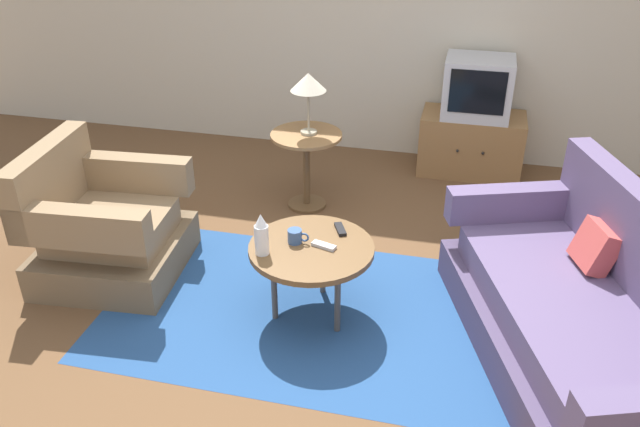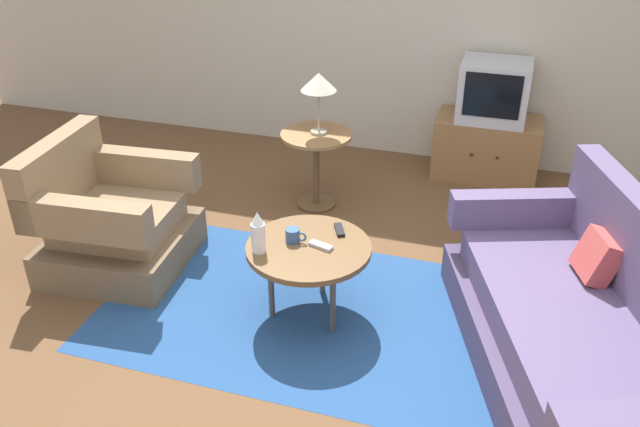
{
  "view_description": "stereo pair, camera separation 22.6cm",
  "coord_description": "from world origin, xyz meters",
  "px_view_note": "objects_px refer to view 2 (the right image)",
  "views": [
    {
      "loc": [
        0.67,
        -3.04,
        2.47
      ],
      "look_at": [
        -0.13,
        0.28,
        0.55
      ],
      "focal_mm": 36.75,
      "sensor_mm": 36.0,
      "label": 1
    },
    {
      "loc": [
        0.89,
        -2.98,
        2.47
      ],
      "look_at": [
        -0.13,
        0.28,
        0.55
      ],
      "focal_mm": 36.75,
      "sensor_mm": 36.0,
      "label": 2
    }
  ],
  "objects_px": {
    "couch": "(578,330)",
    "table_lamp": "(319,84)",
    "armchair": "(111,222)",
    "tv_remote_silver": "(321,246)",
    "side_table": "(316,154)",
    "tv_remote_dark": "(339,230)",
    "coffee_table": "(309,251)",
    "tv_stand": "(486,148)",
    "vase": "(258,233)",
    "mug": "(293,235)",
    "television": "(494,91)"
  },
  "relations": [
    {
      "from": "armchair",
      "to": "tv_remote_silver",
      "type": "distance_m",
      "value": 1.51
    },
    {
      "from": "couch",
      "to": "vase",
      "type": "bearing_deg",
      "value": 72.09
    },
    {
      "from": "side_table",
      "to": "tv_stand",
      "type": "height_order",
      "value": "side_table"
    },
    {
      "from": "coffee_table",
      "to": "side_table",
      "type": "distance_m",
      "value": 1.36
    },
    {
      "from": "armchair",
      "to": "couch",
      "type": "distance_m",
      "value": 2.92
    },
    {
      "from": "armchair",
      "to": "coffee_table",
      "type": "bearing_deg",
      "value": 79.59
    },
    {
      "from": "armchair",
      "to": "tv_stand",
      "type": "height_order",
      "value": "armchair"
    },
    {
      "from": "couch",
      "to": "television",
      "type": "bearing_deg",
      "value": -3.68
    },
    {
      "from": "coffee_table",
      "to": "tv_remote_silver",
      "type": "xyz_separation_m",
      "value": [
        0.07,
        0.0,
        0.05
      ]
    },
    {
      "from": "tv_remote_silver",
      "to": "coffee_table",
      "type": "bearing_deg",
      "value": 20.51
    },
    {
      "from": "side_table",
      "to": "tv_remote_silver",
      "type": "relative_size",
      "value": 4.03
    },
    {
      "from": "armchair",
      "to": "coffee_table",
      "type": "distance_m",
      "value": 1.43
    },
    {
      "from": "side_table",
      "to": "television",
      "type": "xyz_separation_m",
      "value": [
        1.2,
        0.92,
        0.32
      ]
    },
    {
      "from": "couch",
      "to": "mug",
      "type": "distance_m",
      "value": 1.61
    },
    {
      "from": "mug",
      "to": "tv_stand",
      "type": "bearing_deg",
      "value": 67.13
    },
    {
      "from": "coffee_table",
      "to": "tv_remote_silver",
      "type": "height_order",
      "value": "tv_remote_silver"
    },
    {
      "from": "television",
      "to": "vase",
      "type": "height_order",
      "value": "television"
    },
    {
      "from": "armchair",
      "to": "television",
      "type": "xyz_separation_m",
      "value": [
        2.26,
        2.08,
        0.45
      ]
    },
    {
      "from": "armchair",
      "to": "tv_remote_silver",
      "type": "relative_size",
      "value": 6.29
    },
    {
      "from": "couch",
      "to": "table_lamp",
      "type": "distance_m",
      "value": 2.42
    },
    {
      "from": "armchair",
      "to": "mug",
      "type": "xyz_separation_m",
      "value": [
        1.32,
        -0.13,
        0.21
      ]
    },
    {
      "from": "couch",
      "to": "table_lamp",
      "type": "xyz_separation_m",
      "value": [
        -1.84,
        1.41,
        0.69
      ]
    },
    {
      "from": "table_lamp",
      "to": "tv_remote_silver",
      "type": "xyz_separation_m",
      "value": [
        0.42,
        -1.32,
        -0.5
      ]
    },
    {
      "from": "armchair",
      "to": "mug",
      "type": "distance_m",
      "value": 1.34
    },
    {
      "from": "television",
      "to": "table_lamp",
      "type": "distance_m",
      "value": 1.51
    },
    {
      "from": "table_lamp",
      "to": "side_table",
      "type": "bearing_deg",
      "value": -141.34
    },
    {
      "from": "tv_remote_dark",
      "to": "table_lamp",
      "type": "bearing_deg",
      "value": -1.82
    },
    {
      "from": "vase",
      "to": "couch",
      "type": "bearing_deg",
      "value": 1.55
    },
    {
      "from": "couch",
      "to": "tv_remote_dark",
      "type": "bearing_deg",
      "value": 58.26
    },
    {
      "from": "side_table",
      "to": "tv_remote_dark",
      "type": "relative_size",
      "value": 4.13
    },
    {
      "from": "tv_stand",
      "to": "side_table",
      "type": "bearing_deg",
      "value": -142.37
    },
    {
      "from": "tv_stand",
      "to": "vase",
      "type": "bearing_deg",
      "value": -114.58
    },
    {
      "from": "side_table",
      "to": "table_lamp",
      "type": "relative_size",
      "value": 1.32
    },
    {
      "from": "side_table",
      "to": "tv_remote_silver",
      "type": "height_order",
      "value": "side_table"
    },
    {
      "from": "tv_stand",
      "to": "tv_remote_dark",
      "type": "relative_size",
      "value": 5.81
    },
    {
      "from": "side_table",
      "to": "vase",
      "type": "bearing_deg",
      "value": -85.32
    },
    {
      "from": "armchair",
      "to": "side_table",
      "type": "xyz_separation_m",
      "value": [
        1.05,
        1.17,
        0.13
      ]
    },
    {
      "from": "tv_stand",
      "to": "television",
      "type": "relative_size",
      "value": 1.57
    },
    {
      "from": "tv_remote_dark",
      "to": "television",
      "type": "bearing_deg",
      "value": -44.43
    },
    {
      "from": "coffee_table",
      "to": "tv_remote_dark",
      "type": "xyz_separation_m",
      "value": [
        0.12,
        0.21,
        0.05
      ]
    },
    {
      "from": "tv_stand",
      "to": "table_lamp",
      "type": "distance_m",
      "value": 1.67
    },
    {
      "from": "mug",
      "to": "tv_remote_silver",
      "type": "xyz_separation_m",
      "value": [
        0.17,
        -0.01,
        -0.03
      ]
    },
    {
      "from": "tv_remote_dark",
      "to": "tv_remote_silver",
      "type": "relative_size",
      "value": 0.98
    },
    {
      "from": "television",
      "to": "table_lamp",
      "type": "height_order",
      "value": "table_lamp"
    },
    {
      "from": "mug",
      "to": "tv_remote_dark",
      "type": "height_order",
      "value": "mug"
    },
    {
      "from": "couch",
      "to": "tv_stand",
      "type": "height_order",
      "value": "couch"
    },
    {
      "from": "tv_stand",
      "to": "mug",
      "type": "height_order",
      "value": "mug"
    },
    {
      "from": "armchair",
      "to": "tv_remote_silver",
      "type": "xyz_separation_m",
      "value": [
        1.49,
        -0.14,
        0.18
      ]
    },
    {
      "from": "side_table",
      "to": "tv_remote_dark",
      "type": "bearing_deg",
      "value": -65.89
    },
    {
      "from": "tv_stand",
      "to": "table_lamp",
      "type": "relative_size",
      "value": 1.86
    }
  ]
}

